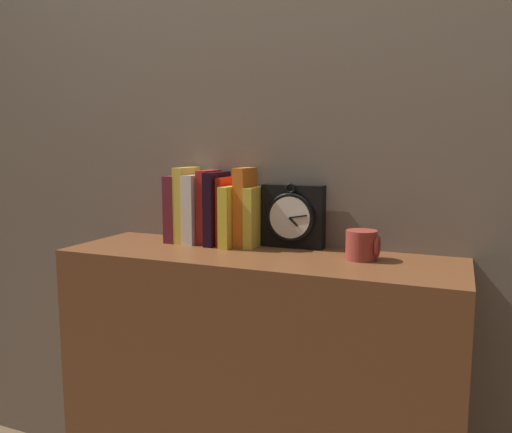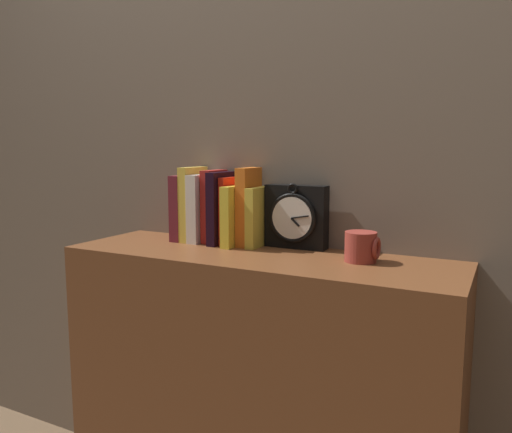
{
  "view_description": "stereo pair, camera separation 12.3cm",
  "coord_description": "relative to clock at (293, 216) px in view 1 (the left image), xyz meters",
  "views": [
    {
      "loc": [
        0.55,
        -1.33,
        1.25
      ],
      "look_at": [
        0.0,
        0.0,
        1.05
      ],
      "focal_mm": 35.0,
      "sensor_mm": 36.0,
      "label": 1
    },
    {
      "loc": [
        0.66,
        -1.28,
        1.25
      ],
      "look_at": [
        0.0,
        0.0,
        1.05
      ],
      "focal_mm": 35.0,
      "sensor_mm": 36.0,
      "label": 2
    }
  ],
  "objects": [
    {
      "name": "book_slot0_maroon",
      "position": [
        -0.39,
        -0.04,
        0.01
      ],
      "size": [
        0.04,
        0.13,
        0.22
      ],
      "color": "maroon",
      "rests_on": "bookshelf"
    },
    {
      "name": "book_slot8_yellow",
      "position": [
        -0.12,
        -0.03,
        -0.0
      ],
      "size": [
        0.03,
        0.13,
        0.19
      ],
      "color": "yellow",
      "rests_on": "bookshelf"
    },
    {
      "name": "book_slot1_yellow",
      "position": [
        -0.36,
        -0.04,
        0.02
      ],
      "size": [
        0.03,
        0.13,
        0.25
      ],
      "color": "yellow",
      "rests_on": "bookshelf"
    },
    {
      "name": "book_slot6_yellow",
      "position": [
        -0.19,
        -0.05,
        -0.0
      ],
      "size": [
        0.03,
        0.15,
        0.19
      ],
      "color": "yellow",
      "rests_on": "bookshelf"
    },
    {
      "name": "book_slot7_orange",
      "position": [
        -0.15,
        -0.03,
        0.03
      ],
      "size": [
        0.04,
        0.12,
        0.25
      ],
      "color": "orange",
      "rests_on": "bookshelf"
    },
    {
      "name": "book_slot3_red",
      "position": [
        -0.28,
        -0.03,
        0.02
      ],
      "size": [
        0.04,
        0.12,
        0.24
      ],
      "color": "red",
      "rests_on": "bookshelf"
    },
    {
      "name": "mug",
      "position": [
        0.24,
        -0.09,
        -0.06
      ],
      "size": [
        0.09,
        0.09,
        0.08
      ],
      "color": "#9E382D",
      "rests_on": "bookshelf"
    },
    {
      "name": "book_slot2_white",
      "position": [
        -0.32,
        -0.04,
        0.01
      ],
      "size": [
        0.04,
        0.14,
        0.22
      ],
      "color": "white",
      "rests_on": "bookshelf"
    },
    {
      "name": "book_slot5_red",
      "position": [
        -0.22,
        -0.03,
        0.01
      ],
      "size": [
        0.02,
        0.12,
        0.22
      ],
      "color": "red",
      "rests_on": "bookshelf"
    },
    {
      "name": "book_slot4_black",
      "position": [
        -0.24,
        -0.04,
        0.02
      ],
      "size": [
        0.03,
        0.14,
        0.23
      ],
      "color": "black",
      "rests_on": "bookshelf"
    },
    {
      "name": "clock",
      "position": [
        0.0,
        0.0,
        0.0
      ],
      "size": [
        0.2,
        0.07,
        0.2
      ],
      "color": "black",
      "rests_on": "bookshelf"
    },
    {
      "name": "bookshelf",
      "position": [
        -0.07,
        -0.14,
        -0.57
      ],
      "size": [
        1.18,
        0.36,
        0.94
      ],
      "color": "brown",
      "rests_on": "ground_plane"
    },
    {
      "name": "wall_back",
      "position": [
        -0.07,
        0.07,
        0.26
      ],
      "size": [
        6.0,
        0.05,
        2.6
      ],
      "color": "#756656",
      "rests_on": "ground_plane"
    }
  ]
}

